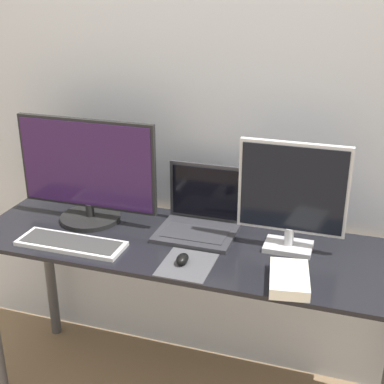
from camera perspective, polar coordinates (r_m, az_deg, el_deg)
name	(u,v)px	position (r m, az deg, el deg)	size (l,w,h in m)	color
wall_back	(216,107)	(2.27, 2.63, 9.05)	(7.00, 0.05, 2.50)	silver
desk	(191,271)	(2.19, -0.13, -8.40)	(1.77, 0.57, 0.78)	black
monitor_left	(87,173)	(2.28, -11.11, 1.99)	(0.61, 0.26, 0.45)	black
monitor_right	(292,195)	(2.02, 10.64, -0.30)	(0.41, 0.13, 0.43)	silver
laptop	(200,216)	(2.20, 0.81, -2.56)	(0.31, 0.26, 0.26)	#333338
keyboard	(71,243)	(2.16, -12.76, -5.37)	(0.43, 0.15, 0.02)	silver
mousepad	(187,265)	(1.97, -0.53, -7.79)	(0.19, 0.22, 0.00)	#47474C
mouse	(182,259)	(1.97, -1.03, -7.16)	(0.04, 0.07, 0.03)	black
book	(289,279)	(1.88, 10.33, -9.09)	(0.17, 0.24, 0.04)	silver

